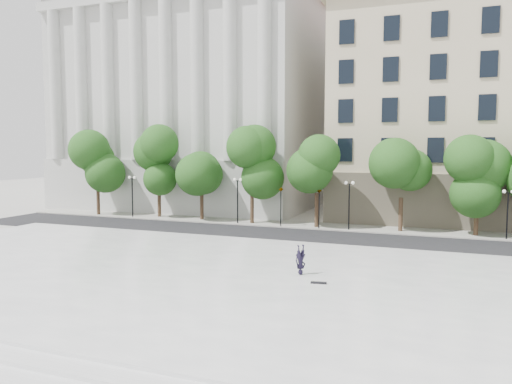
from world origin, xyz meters
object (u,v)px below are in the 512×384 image
traffic_light_east (319,188)px  skateboard (319,283)px  traffic_light_west (281,188)px  person_lying (301,270)px

traffic_light_east → skateboard: traffic_light_east is taller
traffic_light_east → skateboard: size_ratio=5.26×
traffic_light_east → traffic_light_west: bearing=180.0°
skateboard → person_lying: bearing=123.9°
traffic_light_west → person_lying: bearing=-68.4°
traffic_light_west → traffic_light_east: bearing=-0.0°
traffic_light_west → skateboard: (8.30, -18.90, -3.16)m
traffic_light_east → person_lying: traffic_light_east is taller
traffic_light_east → person_lying: (3.35, -17.49, -3.08)m
person_lying → skateboard: person_lying is taller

